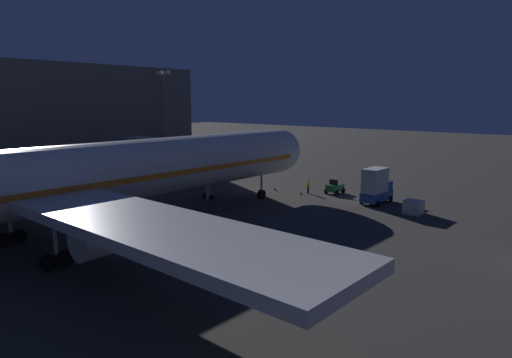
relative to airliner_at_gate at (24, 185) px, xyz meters
The scene contains 10 objects.
ground_plane 11.18m from the airliner_at_gate, 90.00° to the right, with size 320.00×320.00×0.00m, color #383533.
airliner_at_gate is the anchor object (origin of this frame).
jet_bridge 26.21m from the airliner_at_gate, 66.86° to the right, with size 18.80×3.40×7.41m.
apron_floodlight_mast 42.24m from the airliner_at_gate, 52.65° to the right, with size 2.90×0.50×17.23m.
baggage_tug_spare 38.35m from the airliner_at_gate, 97.89° to the right, with size 1.86×2.41×1.95m.
catering_truck 38.01m from the airliner_at_gate, 108.62° to the right, with size 2.36×4.96×4.35m.
baggage_container_near_belt 38.32m from the airliner_at_gate, 117.68° to the right, with size 1.86×1.68×1.54m, color #B7BABF.
ground_crew_by_belt_loader 35.79m from the airliner_at_gate, 93.99° to the right, with size 0.40×0.40×1.82m.
traffic_cone_nose_port 34.62m from the airliner_at_gate, 93.69° to the right, with size 0.36×0.36×0.55m, color orange.
traffic_cone_nose_starboard 34.62m from the airliner_at_gate, 86.31° to the right, with size 0.36×0.36×0.55m, color orange.
Camera 1 is at (-36.38, 23.68, 12.30)m, focal length 31.70 mm.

